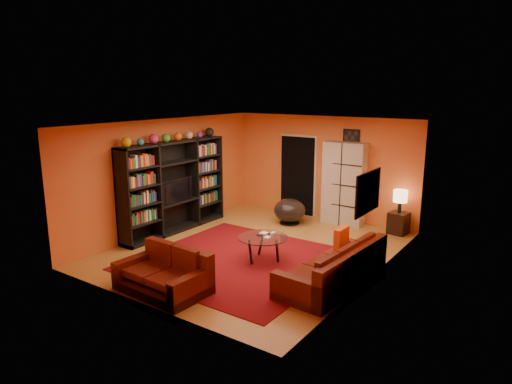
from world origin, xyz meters
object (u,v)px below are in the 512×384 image
Objects in this scene: storage_cabinet at (344,183)px; tv at (174,190)px; loveseat at (166,273)px; entertainment_unit at (174,187)px; coffee_table at (263,239)px; bowl_chair at (290,210)px; sofa at (337,269)px; table_lamp at (400,197)px; side_table at (398,223)px.

tv is at bearing -138.22° from storage_cabinet.
storage_cabinet reaches higher than loveseat.
entertainment_unit is 3.14× the size of coffee_table.
bowl_chair is at bearing 46.30° from entertainment_unit.
entertainment_unit is 4.53m from sofa.
table_lamp reaches higher than coffee_table.
entertainment_unit is 4.09m from storage_cabinet.
entertainment_unit is at bearing 40.45° from tv.
loveseat reaches higher than coffee_table.
sofa is (4.41, -0.64, -0.77)m from entertainment_unit.
entertainment_unit is 1.27× the size of sofa.
tv reaches higher than coffee_table.
storage_cabinet is (0.21, 3.23, 0.57)m from coffee_table.
coffee_table is at bearing -116.80° from table_lamp.
side_table is (4.32, 2.81, -0.74)m from tv.
storage_cabinet is 1.49m from bowl_chair.
sofa is at bearing -8.22° from entertainment_unit.
storage_cabinet is at bearing 177.95° from table_lamp.
storage_cabinet reaches higher than coffee_table.
entertainment_unit is at bearing 44.42° from loveseat.
coffee_table is at bearing -70.76° from bowl_chair.
table_lamp is (-0.04, 3.39, 0.59)m from sofa.
sofa is 1.67m from coffee_table.
table_lamp is (4.37, 2.75, -0.18)m from entertainment_unit.
tv reaches higher than table_lamp.
bowl_chair is at bearing -42.12° from tv.
bowl_chair is (1.86, 2.06, -0.66)m from tv.
sofa is at bearing -7.07° from coffee_table.
loveseat is 5.62m from side_table.
entertainment_unit reaches higher than storage_cabinet.
entertainment_unit reaches higher than loveseat.
table_lamp reaches higher than sofa.
sofa is 3.05× the size of bowl_chair.
coffee_table is (-1.65, 0.20, 0.15)m from sofa.
tv reaches higher than bowl_chair.
storage_cabinet reaches higher than bowl_chair.
side_table is at bearing -20.59° from loveseat.
side_table is at bearing 94.64° from sofa.
storage_cabinet is 4.02× the size of side_table.
sofa is 4.73× the size of side_table.
tv is at bearing -146.98° from table_lamp.
bowl_chair is 1.47× the size of table_lamp.
tv is 1.91× the size of side_table.
side_table is (-0.04, 3.39, -0.03)m from sofa.
entertainment_unit reaches higher than coffee_table.
loveseat is (2.12, -2.36, -0.71)m from tv.
coffee_table is at bearing -8.91° from entertainment_unit.
tv is at bearing -49.55° from entertainment_unit.
loveseat is at bearing -113.05° from table_lamp.
tv reaches higher than loveseat.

